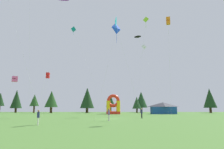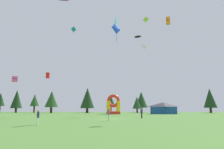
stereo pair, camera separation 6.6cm
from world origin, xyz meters
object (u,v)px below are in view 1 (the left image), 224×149
object	(u,v)px
kite_orange_box	(168,21)
kite_black_parafoil	(138,37)
person_midfield	(109,113)
inflatable_blue_arch	(113,106)
festival_tent	(163,108)
kite_cyan_diamond	(115,22)
kite_teal_diamond	(73,30)
kite_red_box	(48,75)
person_near_camera	(142,112)
person_far_side	(38,116)
kite_white_diamond	(144,47)
kite_pink_box	(15,79)
kite_lime_diamond	(146,20)
kite_blue_diamond	(117,29)

from	to	relation	value
kite_orange_box	kite_black_parafoil	size ratio (longest dim) A/B	0.76
person_midfield	inflatable_blue_arch	bearing A→B (deg)	-35.29
kite_orange_box	festival_tent	world-z (taller)	kite_orange_box
kite_cyan_diamond	kite_teal_diamond	bearing A→B (deg)	112.62
kite_teal_diamond	kite_red_box	bearing A→B (deg)	-94.64
kite_teal_diamond	person_near_camera	size ratio (longest dim) A/B	14.19
kite_black_parafoil	kite_teal_diamond	bearing A→B (deg)	155.49
person_far_side	kite_white_diamond	bearing A→B (deg)	-36.86
kite_red_box	kite_teal_diamond	xyz separation A→B (m)	(1.45, 17.90, 16.84)
kite_white_diamond	kite_teal_diamond	xyz separation A→B (m)	(-20.60, 5.69, 7.12)
kite_teal_diamond	person_far_side	size ratio (longest dim) A/B	15.41
kite_orange_box	kite_cyan_diamond	bearing A→B (deg)	178.46
kite_white_diamond	person_far_side	size ratio (longest dim) A/B	11.16
kite_cyan_diamond	person_near_camera	distance (m)	17.14
person_midfield	festival_tent	world-z (taller)	festival_tent
kite_pink_box	kite_lime_diamond	world-z (taller)	kite_lime_diamond
kite_white_diamond	kite_red_box	xyz separation A→B (m)	(-22.06, -12.21, -9.72)
kite_orange_box	kite_black_parafoil	world-z (taller)	kite_black_parafoil
kite_blue_diamond	festival_tent	world-z (taller)	kite_blue_diamond
kite_white_diamond	kite_lime_diamond	xyz separation A→B (m)	(0.09, -3.15, 6.35)
kite_white_diamond	kite_orange_box	xyz separation A→B (m)	(0.07, -24.43, -3.14)
person_midfield	person_near_camera	bearing A→B (deg)	-71.61
kite_orange_box	person_midfield	bearing A→B (deg)	173.58
kite_red_box	inflatable_blue_arch	xyz separation A→B (m)	(13.64, 23.02, -6.25)
person_far_side	person_near_camera	bearing A→B (deg)	-50.51
kite_teal_diamond	person_midfield	bearing A→B (deg)	-68.39
kite_red_box	kite_pink_box	bearing A→B (deg)	-131.11
kite_black_parafoil	kite_red_box	bearing A→B (deg)	-154.75
kite_lime_diamond	inflatable_blue_arch	world-z (taller)	kite_lime_diamond
kite_red_box	kite_lime_diamond	bearing A→B (deg)	22.26
kite_cyan_diamond	festival_tent	bearing A→B (deg)	66.67
kite_blue_diamond	person_midfield	xyz separation A→B (m)	(-1.27, -0.45, -13.41)
kite_lime_diamond	inflatable_blue_arch	bearing A→B (deg)	121.38
festival_tent	kite_cyan_diamond	bearing A→B (deg)	-113.33
kite_white_diamond	person_midfield	distance (m)	30.42
kite_orange_box	festival_tent	bearing A→B (deg)	78.61
kite_lime_diamond	person_far_side	distance (m)	40.13
kite_white_diamond	kite_blue_diamond	bearing A→B (deg)	-108.81
kite_black_parafoil	kite_cyan_diamond	world-z (taller)	kite_black_parafoil
kite_black_parafoil	person_near_camera	distance (m)	23.10
kite_blue_diamond	kite_cyan_diamond	size ratio (longest dim) A/B	0.97
kite_black_parafoil	person_midfield	size ratio (longest dim) A/B	11.16
kite_red_box	kite_cyan_diamond	bearing A→B (deg)	-40.78
inflatable_blue_arch	festival_tent	size ratio (longest dim) A/B	0.81
kite_blue_diamond	inflatable_blue_arch	size ratio (longest dim) A/B	2.52
kite_teal_diamond	kite_white_diamond	bearing A→B (deg)	-15.43
kite_teal_diamond	inflatable_blue_arch	distance (m)	26.61
kite_red_box	kite_teal_diamond	distance (m)	24.62
kite_teal_diamond	kite_lime_diamond	xyz separation A→B (m)	(20.70, -8.83, -0.77)
kite_red_box	kite_white_diamond	bearing A→B (deg)	28.98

